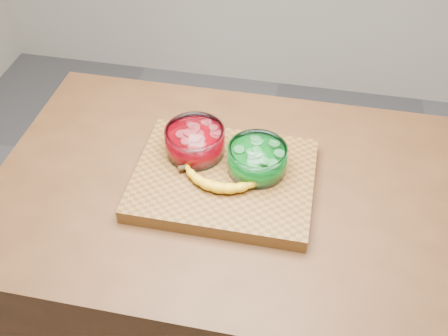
# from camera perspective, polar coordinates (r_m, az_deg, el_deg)

# --- Properties ---
(counter) EXTENTS (1.20, 0.80, 0.90)m
(counter) POSITION_cam_1_polar(r_m,az_deg,el_deg) (1.64, 0.00, -12.66)
(counter) COLOR #512F18
(counter) RESTS_ON ground
(cutting_board) EXTENTS (0.45, 0.35, 0.04)m
(cutting_board) POSITION_cam_1_polar(r_m,az_deg,el_deg) (1.27, 0.00, -1.27)
(cutting_board) COLOR brown
(cutting_board) RESTS_ON counter
(bowl_red) EXTENTS (0.15, 0.15, 0.07)m
(bowl_red) POSITION_cam_1_polar(r_m,az_deg,el_deg) (1.29, -3.33, 3.07)
(bowl_red) COLOR white
(bowl_red) RESTS_ON cutting_board
(bowl_green) EXTENTS (0.15, 0.15, 0.07)m
(bowl_green) POSITION_cam_1_polar(r_m,az_deg,el_deg) (1.25, 3.81, 1.03)
(bowl_green) COLOR white
(bowl_green) RESTS_ON cutting_board
(banana) EXTENTS (0.24, 0.11, 0.03)m
(banana) POSITION_cam_1_polar(r_m,az_deg,el_deg) (1.22, -0.34, -1.35)
(banana) COLOR gold
(banana) RESTS_ON cutting_board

